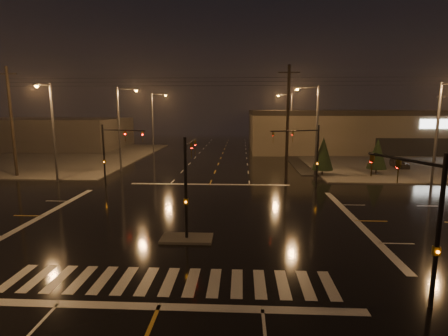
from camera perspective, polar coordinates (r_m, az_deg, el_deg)
The scene contains 24 objects.
ground at distance 24.67m, azimuth -4.66°, elevation -8.19°, with size 140.00×140.00×0.00m, color black.
sidewalk_ne at distance 60.13m, azimuth 29.35°, elevation 1.31°, with size 36.00×36.00×0.12m, color #44423D.
sidewalk_nw at distance 63.18m, azimuth -28.84°, elevation 1.70°, with size 36.00×36.00×0.12m, color #44423D.
median_island at distance 20.92m, azimuth -6.10°, elevation -11.36°, with size 3.00×1.60×0.15m, color #44423D.
crosswalk at distance 16.46m, azimuth -8.91°, elevation -17.81°, with size 15.00×2.60×0.01m, color beige.
stop_bar_near at distance 14.76m, azimuth -10.59°, elevation -21.35°, with size 16.00×0.50×0.01m, color beige.
stop_bar_far at distance 35.24m, azimuth -2.34°, elevation -2.68°, with size 16.00×0.50×0.01m, color beige.
retail_building at distance 76.32m, azimuth 27.66°, elevation 5.84°, with size 60.20×28.30×7.20m.
commercial_block at distance 75.74m, azimuth -27.52°, elevation 5.04°, with size 30.00×18.00×5.60m, color #3D3935.
signal_mast_median at distance 20.79m, azimuth -5.89°, elevation -0.93°, with size 0.25×4.59×6.00m.
signal_mast_ne at distance 34.21m, azimuth 13.55°, elevation 3.11°, with size 4.84×1.86×6.00m.
signal_mast_nw at distance 35.91m, azimuth -17.81°, elevation 3.22°, with size 4.84×1.86×6.00m.
signal_mast_se at distance 15.75m, azimuth 29.65°, elevation -5.82°, with size 1.55×3.87×6.00m.
streetlight_1 at distance 43.72m, azimuth -16.42°, elevation 7.02°, with size 2.77×0.32×10.00m.
streetlight_2 at distance 59.06m, azimuth -11.31°, elevation 7.84°, with size 2.77×0.32×10.00m.
streetlight_3 at distance 40.12m, azimuth 14.51°, elevation 6.90°, with size 2.77×0.32×10.00m.
streetlight_4 at distance 59.84m, azimuth 10.67°, elevation 7.88°, with size 2.77×0.32×10.00m.
streetlight_5 at distance 39.45m, azimuth -26.35°, elevation 6.16°, with size 0.32×2.77×10.00m.
streetlight_6 at distance 39.32m, azimuth 31.68°, elevation 5.71°, with size 0.32×2.77×10.00m.
utility_pole_0 at distance 44.98m, azimuth -31.37°, elevation 6.49°, with size 2.20×0.32×12.00m.
utility_pole_1 at distance 37.61m, azimuth 10.35°, elevation 7.38°, with size 2.20×0.32×12.00m.
conifer_0 at distance 40.92m, azimuth 15.88°, elevation 2.29°, with size 2.35×2.35×4.38m.
conifer_1 at distance 43.66m, azimuth 23.74°, elevation 2.15°, with size 2.23×2.23×4.18m.
car_parked at distance 50.03m, azimuth 26.74°, elevation 0.81°, with size 1.68×4.18×1.42m, color black.
Camera 1 is at (3.14, -23.27, 7.59)m, focal length 28.00 mm.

